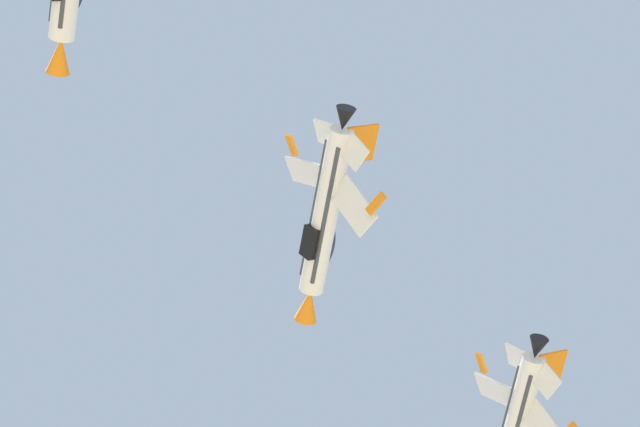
# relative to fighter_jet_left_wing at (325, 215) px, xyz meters

# --- Properties ---
(fighter_jet_left_wing) EXTENTS (9.51, 14.84, 8.16)m
(fighter_jet_left_wing) POSITION_rel_fighter_jet_left_wing_xyz_m (0.00, 0.00, 0.00)
(fighter_jet_left_wing) COLOR white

